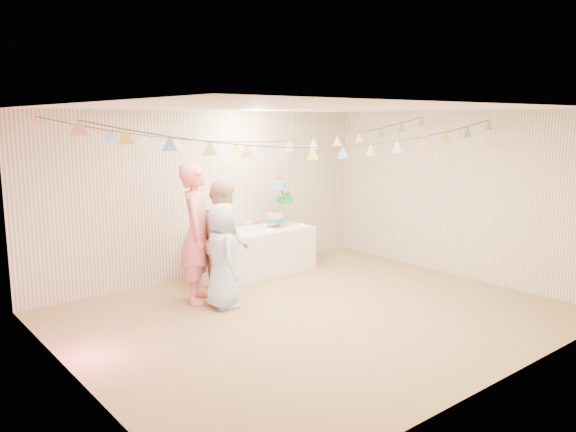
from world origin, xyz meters
TOP-DOWN VIEW (x-y plane):
  - floor at (0.00, 0.00)m, footprint 6.00×6.00m
  - ceiling at (0.00, 0.00)m, footprint 6.00×6.00m
  - back_wall at (0.00, 2.50)m, footprint 6.00×6.00m
  - front_wall at (0.00, -2.50)m, footprint 6.00×6.00m
  - left_wall at (-3.00, 0.00)m, footprint 5.00×5.00m
  - right_wall at (3.00, 0.00)m, footprint 5.00×5.00m
  - table at (0.52, 2.03)m, footprint 1.93×0.77m
  - cake_stand at (1.07, 2.08)m, footprint 0.69×0.40m
  - cake_bottom at (0.92, 2.02)m, footprint 0.31×0.31m
  - cake_middle at (1.25, 2.17)m, footprint 0.27×0.27m
  - cake_top_tier at (1.01, 2.05)m, footprint 0.25×0.25m
  - platter at (-0.01, 1.98)m, footprint 0.34×0.34m
  - posy at (0.42, 2.08)m, footprint 0.14×0.14m
  - person_adult_a at (-0.88, 1.42)m, footprint 0.79×0.83m
  - person_adult_b at (-0.54, 1.28)m, footprint 0.88×0.98m
  - person_child at (-0.76, 0.99)m, footprint 0.61×0.78m
  - bunting_back at (0.00, 1.10)m, footprint 5.60×1.10m
  - bunting_front at (0.00, -0.20)m, footprint 5.60×0.90m
  - tealight_0 at (-0.28, 1.88)m, footprint 0.04×0.04m
  - tealight_1 at (0.17, 2.21)m, footprint 0.04×0.04m
  - tealight_2 at (0.62, 1.81)m, footprint 0.04×0.04m
  - tealight_3 at (0.87, 2.25)m, footprint 0.04×0.04m
  - tealight_4 at (1.34, 1.85)m, footprint 0.04×0.04m

SIDE VIEW (x-z plane):
  - floor at x=0.00m, z-range 0.00..0.00m
  - table at x=0.52m, z-range 0.00..0.72m
  - person_child at x=-0.76m, z-range 0.00..1.40m
  - tealight_0 at x=-0.28m, z-range 0.72..0.75m
  - tealight_1 at x=0.17m, z-range 0.72..0.75m
  - tealight_2 at x=0.62m, z-range 0.72..0.75m
  - tealight_3 at x=0.87m, z-range 0.72..0.75m
  - tealight_4 at x=1.34m, z-range 0.72..0.75m
  - platter at x=-0.01m, z-range 0.75..0.77m
  - posy at x=0.42m, z-range 0.75..0.91m
  - person_adult_b at x=-0.54m, z-range 0.00..1.67m
  - cake_bottom at x=0.92m, z-range 0.76..0.91m
  - person_adult_a at x=-0.88m, z-range 0.00..1.91m
  - cake_middle at x=1.25m, z-range 1.00..1.22m
  - cake_stand at x=1.07m, z-range 0.75..1.52m
  - back_wall at x=0.00m, z-range 1.30..1.30m
  - front_wall at x=0.00m, z-range 1.30..1.30m
  - left_wall at x=-3.00m, z-range 1.30..1.30m
  - right_wall at x=3.00m, z-range 1.30..1.30m
  - cake_top_tier at x=1.01m, z-range 1.28..1.47m
  - bunting_front at x=0.00m, z-range 2.14..2.50m
  - bunting_back at x=0.00m, z-range 2.15..2.55m
  - ceiling at x=0.00m, z-range 2.60..2.60m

